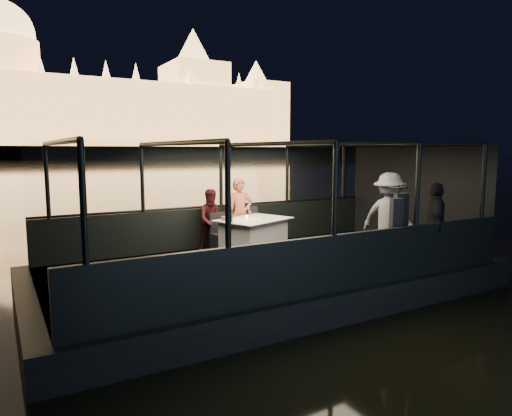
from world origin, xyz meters
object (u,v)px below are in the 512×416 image
dining_table_central (254,237)px  person_woman_coral (240,215)px  coat_stand (397,224)px  passenger_dark (435,222)px  person_man_maroon (212,217)px  passenger_stripe (389,218)px  chair_port_left (222,232)px  chair_port_right (253,228)px  wine_bottle (231,214)px

dining_table_central → person_woman_coral: size_ratio=0.93×
coat_stand → passenger_dark: 1.05m
dining_table_central → person_man_maroon: (-0.58, 0.80, 0.36)m
coat_stand → passenger_stripe: size_ratio=0.90×
person_woman_coral → person_man_maroon: person_woman_coral is taller
coat_stand → person_woman_coral: size_ratio=1.01×
dining_table_central → chair_port_left: bearing=137.1°
person_woman_coral → person_man_maroon: size_ratio=1.16×
dining_table_central → passenger_stripe: bearing=-40.6°
chair_port_left → chair_port_right: chair_port_right is taller
coat_stand → wine_bottle: (-2.02, 2.43, 0.02)m
person_woman_coral → wine_bottle: bearing=-118.2°
person_man_maroon → passenger_stripe: size_ratio=0.77×
dining_table_central → chair_port_right: (0.30, 0.56, 0.06)m
person_woman_coral → person_man_maroon: (-0.64, 0.08, 0.00)m
chair_port_right → passenger_stripe: passenger_stripe is taller
person_woman_coral → passenger_stripe: passenger_stripe is taller
passenger_stripe → wine_bottle: passenger_stripe is taller
wine_bottle → coat_stand: bearing=-50.2°
person_man_maroon → wine_bottle: bearing=-76.3°
person_man_maroon → passenger_dark: size_ratio=0.85×
dining_table_central → passenger_dark: size_ratio=0.91×
coat_stand → person_man_maroon: bearing=120.7°
chair_port_left → person_woman_coral: person_woman_coral is taller
coat_stand → passenger_dark: (1.04, 0.04, -0.05)m
coat_stand → person_man_maroon: 3.93m
dining_table_central → person_woman_coral: bearing=85.3°
chair_port_right → chair_port_left: bearing=-171.5°
wine_bottle → person_man_maroon: bearing=88.9°
person_man_maroon → wine_bottle: 0.96m
coat_stand → passenger_dark: coat_stand is taller
dining_table_central → chair_port_right: chair_port_right is taller
coat_stand → wine_bottle: bearing=129.8°
person_man_maroon → wine_bottle: size_ratio=4.26×
chair_port_left → person_man_maroon: person_man_maroon is taller
chair_port_right → wine_bottle: size_ratio=2.88×
chair_port_left → chair_port_right: bearing=5.8°
chair_port_right → person_woman_coral: bearing=149.7°
chair_port_left → wine_bottle: 0.78m
passenger_stripe → coat_stand: bearing=125.4°
chair_port_left → wine_bottle: bearing=-98.2°
passenger_dark → dining_table_central: bearing=-90.9°
person_man_maroon → wine_bottle: person_man_maroon is taller
passenger_dark → wine_bottle: 3.89m
passenger_dark → wine_bottle: (-3.07, 2.39, 0.06)m
chair_port_right → coat_stand: 3.36m
person_man_maroon → coat_stand: bearing=-44.5°
chair_port_left → passenger_dark: passenger_dark is taller
chair_port_right → person_man_maroon: 0.96m
chair_port_right → coat_stand: bearing=-67.9°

